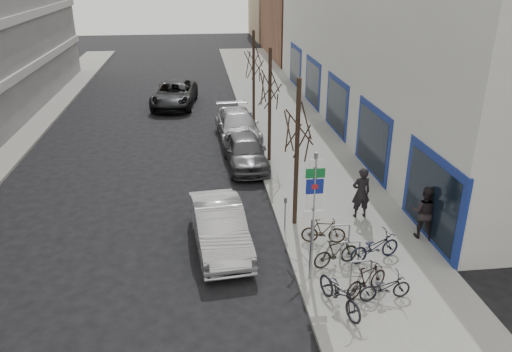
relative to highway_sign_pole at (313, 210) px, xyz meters
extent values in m
plane|color=black|center=(-2.40, 0.01, -2.46)|extent=(120.00, 120.00, 0.00)
cube|color=slate|center=(2.10, 10.01, -2.38)|extent=(5.00, 70.00, 0.15)
cube|color=#B7B7B2|center=(14.60, 16.01, 2.54)|extent=(20.00, 32.00, 10.00)
cube|color=brown|center=(10.60, 40.01, 1.54)|extent=(12.00, 14.00, 8.00)
cube|color=#937A5B|center=(11.10, 55.01, 2.04)|extent=(13.00, 12.00, 9.00)
cylinder|color=gray|center=(0.00, 0.01, -0.36)|extent=(0.10, 0.10, 4.20)
cube|color=white|center=(0.00, -0.02, 1.44)|extent=(0.35, 0.03, 0.22)
cube|color=#0C5926|center=(0.00, -0.02, 1.14)|extent=(0.55, 0.03, 0.28)
cube|color=navy|center=(0.00, -0.02, 0.74)|extent=(0.50, 0.03, 0.45)
cube|color=maroon|center=(0.00, -0.03, 0.74)|extent=(0.18, 0.02, 0.14)
cube|color=white|center=(0.00, -0.02, 0.29)|extent=(0.45, 0.03, 0.45)
cube|color=white|center=(0.00, -0.02, -0.16)|extent=(0.55, 0.03, 0.28)
cylinder|color=gray|center=(1.10, -0.49, -1.91)|extent=(0.06, 0.06, 0.80)
cylinder|color=gray|center=(1.70, -0.49, -1.91)|extent=(0.06, 0.06, 0.80)
cylinder|color=gray|center=(1.40, -0.49, -1.51)|extent=(0.60, 0.06, 0.06)
cylinder|color=gray|center=(1.10, 0.61, -1.91)|extent=(0.06, 0.06, 0.80)
cylinder|color=gray|center=(1.70, 0.61, -1.91)|extent=(0.06, 0.06, 0.80)
cylinder|color=gray|center=(1.40, 0.61, -1.51)|extent=(0.60, 0.06, 0.06)
cylinder|color=gray|center=(1.10, 1.71, -1.91)|extent=(0.06, 0.06, 0.80)
cylinder|color=gray|center=(1.70, 1.71, -1.91)|extent=(0.06, 0.06, 0.80)
cylinder|color=gray|center=(1.40, 1.71, -1.51)|extent=(0.60, 0.06, 0.06)
cylinder|color=black|center=(0.20, 3.51, 0.29)|extent=(0.16, 0.16, 5.50)
cylinder|color=black|center=(0.20, 10.01, 0.29)|extent=(0.16, 0.16, 5.50)
cylinder|color=black|center=(0.20, 16.51, 0.29)|extent=(0.16, 0.16, 5.50)
cylinder|color=gray|center=(-0.25, 3.01, -1.76)|extent=(0.05, 0.05, 1.10)
cube|color=#3F3F44|center=(-0.25, 3.01, -1.13)|extent=(0.10, 0.08, 0.18)
cylinder|color=gray|center=(-0.25, 8.51, -1.76)|extent=(0.05, 0.05, 1.10)
cube|color=#3F3F44|center=(-0.25, 8.51, -1.13)|extent=(0.10, 0.08, 0.18)
cylinder|color=gray|center=(-0.25, 14.01, -1.76)|extent=(0.05, 0.05, 1.10)
cube|color=#3F3F44|center=(-0.25, 14.01, -1.13)|extent=(0.10, 0.08, 0.18)
imported|color=black|center=(0.48, -1.51, -1.71)|extent=(1.19, 2.05, 1.20)
imported|color=black|center=(1.42, -0.96, -1.82)|extent=(1.64, 1.19, 0.98)
imported|color=black|center=(2.25, 0.76, -1.75)|extent=(1.89, 1.04, 1.11)
imported|color=black|center=(0.94, 0.59, -1.82)|extent=(1.67, 0.91, 0.97)
imported|color=black|center=(1.86, -1.27, -1.84)|extent=(1.57, 0.60, 0.94)
imported|color=black|center=(0.89, 1.99, -1.85)|extent=(1.58, 0.72, 0.92)
imported|color=#B8B8BE|center=(-2.60, 2.40, -1.69)|extent=(2.08, 4.81, 1.54)
imported|color=#48474C|center=(-1.00, 9.66, -1.69)|extent=(2.04, 4.61, 1.54)
imported|color=#9F9FA4|center=(-1.00, 13.82, -1.69)|extent=(2.43, 5.41, 1.54)
imported|color=black|center=(-4.67, 21.35, -1.65)|extent=(3.32, 6.11, 1.62)
imported|color=black|center=(2.72, 3.72, -1.33)|extent=(0.75, 0.52, 1.96)
imported|color=black|center=(4.40, 2.00, -1.35)|extent=(0.85, 0.78, 1.92)
camera|label=1|loc=(-3.15, -12.42, 6.44)|focal=35.00mm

